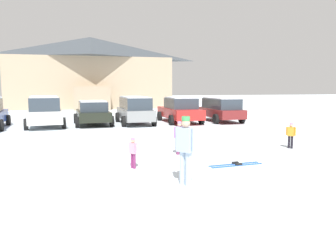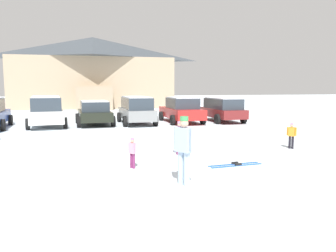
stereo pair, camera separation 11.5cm
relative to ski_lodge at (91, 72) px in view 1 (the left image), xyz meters
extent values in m
plane|color=white|center=(3.04, -33.80, -4.06)|extent=(160.00, 160.00, 0.00)
cube|color=tan|center=(0.00, 0.07, -1.30)|extent=(17.23, 8.68, 5.51)
pyramid|color=#3B4249|center=(0.00, 0.07, 2.70)|extent=(17.84, 9.28, 2.49)
cube|color=tan|center=(-0.01, -5.16, -2.86)|extent=(3.60, 1.81, 2.40)
cylinder|color=black|center=(-5.25, -17.53, -3.74)|extent=(0.28, 0.66, 0.64)
cylinder|color=black|center=(-4.99, -20.45, -3.74)|extent=(0.28, 0.66, 0.64)
cube|color=white|center=(-2.98, -18.76, -3.39)|extent=(2.38, 4.74, 0.70)
cube|color=#2D3842|center=(-2.97, -18.85, -2.67)|extent=(2.03, 3.63, 0.73)
cube|color=white|center=(-2.97, -18.85, -2.28)|extent=(1.90, 3.44, 0.06)
cylinder|color=black|center=(-4.13, -17.49, -3.74)|extent=(0.30, 0.66, 0.64)
cylinder|color=black|center=(-2.18, -17.24, -3.74)|extent=(0.30, 0.66, 0.64)
cylinder|color=black|center=(-3.77, -20.28, -3.74)|extent=(0.30, 0.66, 0.64)
cylinder|color=black|center=(-1.83, -20.03, -3.74)|extent=(0.30, 0.66, 0.64)
cube|color=black|center=(-0.19, -18.51, -3.45)|extent=(2.13, 4.21, 0.56)
cube|color=#2D3842|center=(-0.17, -18.71, -2.89)|extent=(1.77, 2.24, 0.57)
cube|color=white|center=(-0.17, -18.71, -2.57)|extent=(1.65, 2.12, 0.06)
cylinder|color=black|center=(-1.27, -17.31, -3.74)|extent=(0.26, 0.65, 0.64)
cylinder|color=black|center=(0.71, -17.17, -3.74)|extent=(0.26, 0.65, 0.64)
cylinder|color=black|center=(-1.09, -19.84, -3.74)|extent=(0.26, 0.65, 0.64)
cylinder|color=black|center=(0.90, -19.70, -3.74)|extent=(0.26, 0.65, 0.64)
cube|color=gray|center=(2.43, -18.58, -3.41)|extent=(1.90, 4.58, 0.65)
cube|color=#2D3842|center=(2.44, -18.67, -2.73)|extent=(1.65, 3.49, 0.72)
cube|color=white|center=(2.44, -18.67, -2.34)|extent=(1.54, 3.32, 0.06)
cylinder|color=black|center=(1.45, -17.22, -3.74)|extent=(0.25, 0.65, 0.64)
cylinder|color=black|center=(3.29, -17.14, -3.74)|extent=(0.25, 0.65, 0.64)
cylinder|color=black|center=(1.57, -20.02, -3.74)|extent=(0.25, 0.65, 0.64)
cylinder|color=black|center=(3.42, -19.94, -3.74)|extent=(0.25, 0.65, 0.64)
cube|color=red|center=(5.45, -18.42, -3.42)|extent=(2.03, 4.73, 0.63)
cube|color=#2D3842|center=(5.46, -18.65, -2.77)|extent=(1.72, 2.48, 0.67)
cube|color=white|center=(5.46, -18.65, -2.40)|extent=(1.61, 2.36, 0.06)
cylinder|color=black|center=(4.40, -17.01, -3.74)|extent=(0.24, 0.65, 0.64)
cylinder|color=black|center=(6.39, -16.94, -3.74)|extent=(0.24, 0.65, 0.64)
cylinder|color=black|center=(4.51, -19.90, -3.74)|extent=(0.24, 0.65, 0.64)
cylinder|color=black|center=(6.50, -19.82, -3.74)|extent=(0.24, 0.65, 0.64)
cube|color=maroon|center=(8.30, -18.56, -3.45)|extent=(1.85, 4.36, 0.57)
cube|color=#2D3842|center=(8.31, -18.65, -2.82)|extent=(1.61, 3.32, 0.68)
cube|color=white|center=(8.31, -18.65, -2.46)|extent=(1.50, 3.15, 0.06)
cylinder|color=black|center=(7.34, -17.26, -3.74)|extent=(0.24, 0.65, 0.64)
cylinder|color=black|center=(9.18, -17.20, -3.74)|extent=(0.24, 0.65, 0.64)
cylinder|color=black|center=(7.43, -19.93, -3.74)|extent=(0.24, 0.65, 0.64)
cylinder|color=black|center=(9.27, -19.86, -3.74)|extent=(0.24, 0.65, 0.64)
cylinder|color=#733359|center=(2.55, -28.46, -3.77)|extent=(0.10, 0.10, 0.57)
cylinder|color=#733359|center=(2.67, -28.41, -3.77)|extent=(0.10, 0.10, 0.57)
cube|color=#9756AC|center=(2.61, -28.44, -3.28)|extent=(0.32, 0.25, 0.40)
cylinder|color=#9756AC|center=(2.44, -28.49, -3.27)|extent=(0.08, 0.08, 0.38)
cylinder|color=#9756AC|center=(2.78, -28.38, -3.27)|extent=(0.08, 0.08, 0.38)
sphere|color=tan|center=(2.61, -28.44, -3.01)|extent=(0.15, 0.15, 0.15)
cylinder|color=pink|center=(2.61, -28.44, -2.93)|extent=(0.14, 0.14, 0.07)
cylinder|color=black|center=(7.10, -28.43, -3.81)|extent=(0.09, 0.09, 0.49)
cylinder|color=black|center=(7.03, -28.35, -3.81)|extent=(0.09, 0.09, 0.49)
cube|color=orange|center=(7.07, -28.39, -3.40)|extent=(0.27, 0.27, 0.34)
cylinder|color=orange|center=(7.17, -28.50, -3.39)|extent=(0.07, 0.07, 0.33)
cylinder|color=orange|center=(6.96, -28.28, -3.39)|extent=(0.07, 0.07, 0.33)
sphere|color=tan|center=(7.07, -28.39, -3.16)|extent=(0.12, 0.12, 0.12)
cylinder|color=pink|center=(7.07, -28.39, -3.10)|extent=(0.12, 0.12, 0.06)
cylinder|color=#A2B9CE|center=(1.82, -32.04, -3.65)|extent=(0.15, 0.15, 0.82)
cylinder|color=#A2B9CE|center=(1.72, -31.89, -3.65)|extent=(0.15, 0.15, 0.82)
cube|color=#A0B4DD|center=(1.77, -31.96, -2.95)|extent=(0.42, 0.47, 0.58)
cylinder|color=#A0B4DD|center=(1.91, -32.17, -2.93)|extent=(0.11, 0.11, 0.55)
cylinder|color=#A0B4DD|center=(1.62, -31.75, -2.93)|extent=(0.11, 0.11, 0.55)
sphere|color=tan|center=(1.77, -31.96, -2.55)|extent=(0.21, 0.21, 0.21)
cylinder|color=#3D9753|center=(1.77, -31.96, -2.44)|extent=(0.20, 0.20, 0.10)
cylinder|color=#7C2B5D|center=(0.79, -30.07, -3.84)|extent=(0.08, 0.08, 0.44)
cylinder|color=#7C2B5D|center=(0.74, -29.99, -3.84)|extent=(0.08, 0.08, 0.44)
cube|color=pink|center=(0.77, -30.03, -3.46)|extent=(0.23, 0.25, 0.31)
cylinder|color=pink|center=(0.85, -30.14, -3.45)|extent=(0.06, 0.06, 0.29)
cylinder|color=pink|center=(0.69, -29.92, -3.45)|extent=(0.06, 0.06, 0.29)
sphere|color=tan|center=(0.77, -30.03, -3.25)|extent=(0.11, 0.11, 0.11)
cylinder|color=pink|center=(0.77, -30.03, -3.19)|extent=(0.11, 0.11, 0.05)
cube|color=blue|center=(3.84, -30.49, -4.05)|extent=(1.70, 0.25, 0.02)
cube|color=black|center=(3.89, -30.49, -4.01)|extent=(0.21, 0.10, 0.06)
cube|color=blue|center=(3.82, -30.30, -4.05)|extent=(1.70, 0.25, 0.02)
cube|color=black|center=(3.87, -30.29, -4.01)|extent=(0.21, 0.10, 0.06)
camera|label=1|loc=(-0.48, -39.32, -1.69)|focal=35.00mm
camera|label=2|loc=(-0.36, -39.35, -1.69)|focal=35.00mm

